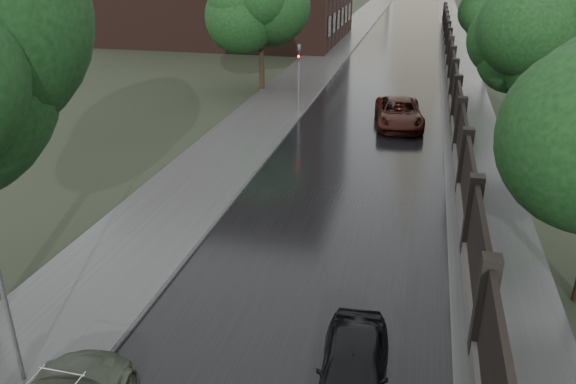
{
  "coord_description": "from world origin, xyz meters",
  "views": [
    {
      "loc": [
        2.69,
        -6.7,
        9.06
      ],
      "look_at": [
        -1.36,
        10.1,
        1.5
      ],
      "focal_mm": 35.0,
      "sensor_mm": 36.0,
      "label": 1
    }
  ],
  "objects": [
    {
      "name": "fence_right",
      "position": [
        4.6,
        32.01,
        1.01
      ],
      "size": [
        0.45,
        75.72,
        2.7
      ],
      "color": "#383533",
      "rests_on": "ground"
    },
    {
      "name": "tree_right_b",
      "position": [
        7.5,
        22.0,
        4.95
      ],
      "size": [
        4.08,
        4.08,
        7.01
      ],
      "color": "black",
      "rests_on": "ground"
    },
    {
      "name": "traffic_light",
      "position": [
        -4.3,
        24.99,
        2.4
      ],
      "size": [
        0.16,
        0.32,
        4.0
      ],
      "color": "#59595E",
      "rests_on": "ground"
    },
    {
      "name": "car_right_far",
      "position": [
        1.6,
        23.72,
        0.73
      ],
      "size": [
        3.07,
        5.53,
        1.46
      ],
      "primitive_type": "imported",
      "rotation": [
        0.0,
        0.0,
        0.13
      ],
      "color": "black",
      "rests_on": "ground"
    },
    {
      "name": "tree_right_c",
      "position": [
        7.5,
        40.0,
        4.95
      ],
      "size": [
        4.08,
        4.08,
        7.01
      ],
      "color": "black",
      "rests_on": "ground"
    },
    {
      "name": "car_right_near",
      "position": [
        1.81,
        3.02,
        0.64
      ],
      "size": [
        1.69,
        3.83,
        1.28
      ],
      "primitive_type": "imported",
      "rotation": [
        0.0,
        0.0,
        0.05
      ],
      "color": "black",
      "rests_on": "ground"
    },
    {
      "name": "tree_left_far",
      "position": [
        -8.0,
        30.0,
        5.24
      ],
      "size": [
        4.25,
        4.25,
        7.39
      ],
      "color": "black",
      "rests_on": "ground"
    },
    {
      "name": "lamp_post",
      "position": [
        -5.4,
        1.5,
        2.67
      ],
      "size": [
        0.25,
        0.12,
        5.11
      ],
      "color": "#59595E",
      "rests_on": "ground"
    }
  ]
}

